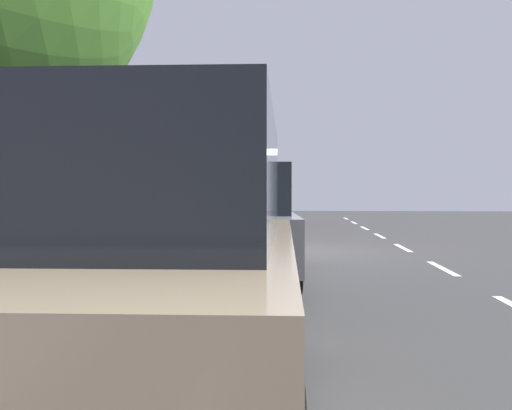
# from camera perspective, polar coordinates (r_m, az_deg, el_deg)

# --- Properties ---
(ground) EXTENTS (60.39, 60.39, 0.00)m
(ground) POSITION_cam_1_polar(r_m,az_deg,el_deg) (15.12, 3.68, -4.42)
(ground) COLOR #363636
(sidewalk) EXTENTS (4.09, 37.75, 0.16)m
(sidewalk) POSITION_cam_1_polar(r_m,az_deg,el_deg) (15.67, -11.98, -3.95)
(sidewalk) COLOR #A89EA8
(sidewalk) RESTS_ON ground
(curb_edge) EXTENTS (0.16, 37.75, 0.16)m
(curb_edge) POSITION_cam_1_polar(r_m,az_deg,el_deg) (15.25, -4.24, -4.08)
(curb_edge) COLOR gray
(curb_edge) RESTS_ON ground
(lane_stripe_centre) EXTENTS (0.14, 35.80, 0.01)m
(lane_stripe_centre) POSITION_cam_1_polar(r_m,az_deg,el_deg) (16.35, 13.90, -4.01)
(lane_stripe_centre) COLOR white
(lane_stripe_centre) RESTS_ON ground
(lane_stripe_bike_edge) EXTENTS (0.12, 37.75, 0.01)m
(lane_stripe_bike_edge) POSITION_cam_1_polar(r_m,az_deg,el_deg) (15.13, 1.31, -4.40)
(lane_stripe_bike_edge) COLOR white
(lane_stripe_bike_edge) RESTS_ON ground
(building_facade) EXTENTS (0.50, 37.75, 4.63)m
(building_facade) POSITION_cam_1_polar(r_m,az_deg,el_deg) (16.39, -19.80, 4.06)
(building_facade) COLOR #BB7392
(building_facade) RESTS_ON ground
(parked_sedan_red_nearest) EXTENTS (1.97, 4.47, 1.52)m
(parked_sedan_red_nearest) POSITION_cam_1_polar(r_m,az_deg,el_deg) (28.17, 1.26, -0.20)
(parked_sedan_red_nearest) COLOR maroon
(parked_sedan_red_nearest) RESTS_ON ground
(parked_pickup_grey_second) EXTENTS (2.25, 5.40, 1.95)m
(parked_pickup_grey_second) POSITION_cam_1_polar(r_m,az_deg,el_deg) (10.25, -1.87, -2.12)
(parked_pickup_grey_second) COLOR slate
(parked_pickup_grey_second) RESTS_ON ground
(parked_suv_tan_mid) EXTENTS (2.01, 4.72, 1.99)m
(parked_suv_tan_mid) POSITION_cam_1_polar(r_m,az_deg,el_deg) (3.88, -10.77, -6.04)
(parked_suv_tan_mid) COLOR tan
(parked_suv_tan_mid) RESTS_ON ground
(bicycle_at_curb) EXTENTS (1.60, 0.79, 0.76)m
(bicycle_at_curb) POSITION_cam_1_polar(r_m,az_deg,el_deg) (19.78, -1.09, -1.96)
(bicycle_at_curb) COLOR black
(bicycle_at_curb) RESTS_ON ground
(cyclist_with_backpack) EXTENTS (0.53, 0.55, 1.69)m
(cyclist_with_backpack) POSITION_cam_1_polar(r_m,az_deg,el_deg) (20.24, -1.61, -0.04)
(cyclist_with_backpack) COLOR #C6B284
(cyclist_with_backpack) RESTS_ON ground
(street_tree_near_cyclist) EXTENTS (3.44, 3.44, 5.06)m
(street_tree_near_cyclist) POSITION_cam_1_polar(r_m,az_deg,el_deg) (25.78, -3.14, 5.63)
(street_tree_near_cyclist) COLOR brown
(street_tree_near_cyclist) RESTS_ON sidewalk
(fire_hydrant) EXTENTS (0.22, 0.22, 0.84)m
(fire_hydrant) POSITION_cam_1_polar(r_m,az_deg,el_deg) (26.41, -1.88, -0.68)
(fire_hydrant) COLOR red
(fire_hydrant) RESTS_ON sidewalk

